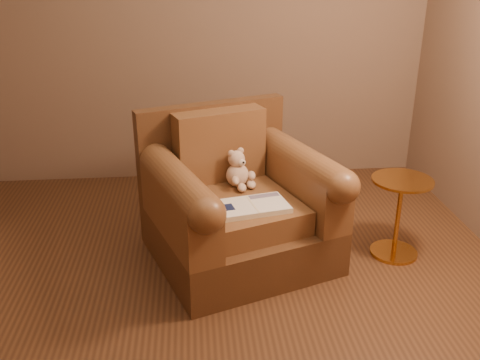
{
  "coord_description": "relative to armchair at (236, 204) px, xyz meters",
  "views": [
    {
      "loc": [
        -0.06,
        -2.68,
        1.91
      ],
      "look_at": [
        0.23,
        0.43,
        0.59
      ],
      "focal_mm": 40.0,
      "sensor_mm": 36.0,
      "label": 1
    }
  ],
  "objects": [
    {
      "name": "floor",
      "position": [
        -0.21,
        -0.52,
        -0.38
      ],
      "size": [
        4.0,
        4.0,
        0.0
      ],
      "primitive_type": "plane",
      "color": "#51311C",
      "rests_on": "ground"
    },
    {
      "name": "room",
      "position": [
        -0.21,
        -0.52,
        1.34
      ],
      "size": [
        4.02,
        4.02,
        2.71
      ],
      "color": "#785D4A",
      "rests_on": "ground"
    },
    {
      "name": "guidebook",
      "position": [
        0.08,
        -0.26,
        0.11
      ],
      "size": [
        0.48,
        0.35,
        0.04
      ],
      "rotation": [
        0.0,
        0.0,
        0.21
      ],
      "color": "beige",
      "rests_on": "armchair"
    },
    {
      "name": "teddy_bear",
      "position": [
        0.03,
        0.11,
        0.19
      ],
      "size": [
        0.2,
        0.22,
        0.27
      ],
      "rotation": [
        0.0,
        0.0,
        0.61
      ],
      "color": "#D1AE92",
      "rests_on": "armchair"
    },
    {
      "name": "side_table",
      "position": [
        1.08,
        -0.1,
        -0.07
      ],
      "size": [
        0.4,
        0.4,
        0.56
      ],
      "color": "gold",
      "rests_on": "floor"
    },
    {
      "name": "armchair",
      "position": [
        0.0,
        0.0,
        0.0
      ],
      "size": [
        1.37,
        1.33,
        0.97
      ],
      "rotation": [
        0.0,
        0.0,
        0.35
      ],
      "color": "#53321B",
      "rests_on": "floor"
    }
  ]
}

